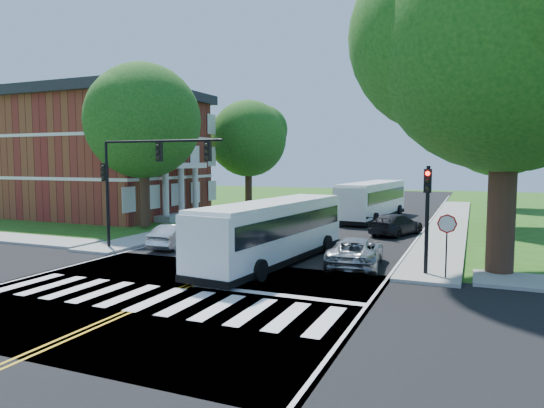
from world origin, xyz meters
The scene contains 24 objects.
ground centered at (0.00, 0.00, 0.00)m, with size 140.00×140.00×0.00m, color #254E13.
road centered at (0.00, 18.00, 0.01)m, with size 14.00×96.00×0.01m, color black.
cross_road centered at (0.00, 0.00, 0.01)m, with size 60.00×12.00×0.01m, color black.
center_line centered at (0.00, 22.00, 0.01)m, with size 0.36×70.00×0.01m, color gold.
edge_line_w centered at (-6.80, 22.00, 0.01)m, with size 0.12×70.00×0.01m, color silver.
edge_line_e centered at (6.80, 22.00, 0.01)m, with size 0.12×70.00×0.01m, color silver.
crosswalk centered at (0.00, -0.50, 0.02)m, with size 12.60×3.00×0.01m, color silver.
stop_bar centered at (3.50, 1.60, 0.02)m, with size 6.60×0.40×0.01m, color silver.
sidewalk_nw centered at (-8.30, 25.00, 0.07)m, with size 2.60×40.00×0.15m, color gray.
sidewalk_ne centered at (8.30, 25.00, 0.07)m, with size 2.60×40.00×0.15m, color gray.
tree_ne_big centered at (11.00, 8.00, 9.62)m, with size 10.80×10.80×14.91m.
tree_west_near centered at (-11.50, 14.00, 7.53)m, with size 8.00×8.00×11.40m.
tree_west_far centered at (-11.00, 30.00, 7.00)m, with size 7.60×7.60×10.67m.
tree_east_mid centered at (11.50, 24.00, 7.86)m, with size 8.40×8.40×11.93m.
tree_east_far centered at (12.50, 40.00, 6.86)m, with size 7.20×7.20×10.34m.
brick_building centered at (-21.95, 20.00, 5.42)m, with size 20.00×13.00×10.80m.
signal_nw centered at (-5.86, 6.43, 4.38)m, with size 7.15×0.46×5.66m.
signal_ne centered at (8.20, 6.44, 2.96)m, with size 0.30×0.46×4.40m.
stop_sign centered at (9.00, 5.98, 2.03)m, with size 0.76×0.08×2.53m.
bus_lead centered at (1.39, 6.59, 1.53)m, with size 3.54×11.32×2.88m.
bus_follow centered at (2.31, 25.54, 1.61)m, with size 3.66×11.92×3.04m.
hatchback centered at (-5.03, 8.28, 0.67)m, with size 1.39×3.98×1.31m, color silver.
suv centered at (5.10, 7.31, 0.68)m, with size 2.20×4.78×1.33m, color #A6A9AD.
dark_sedan centered at (5.37, 17.62, 0.69)m, with size 1.91×4.70×1.36m, color black.
Camera 1 is at (9.91, -13.98, 4.72)m, focal length 32.00 mm.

